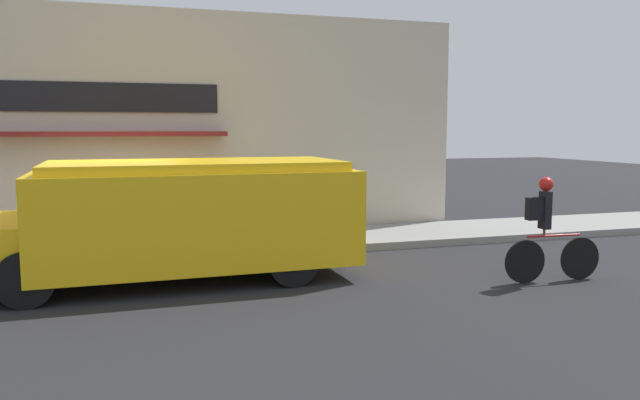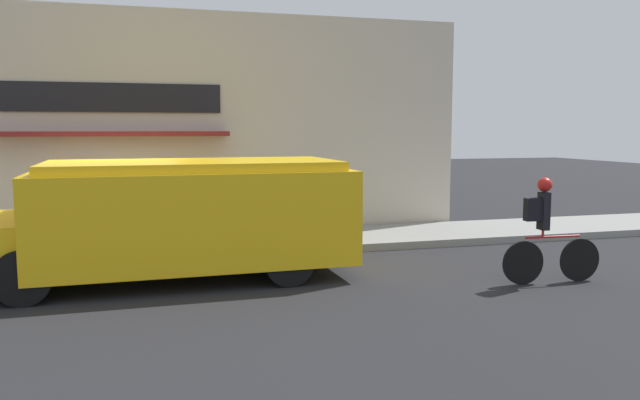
{
  "view_description": "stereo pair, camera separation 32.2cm",
  "coord_description": "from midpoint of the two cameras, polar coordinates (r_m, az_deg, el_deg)",
  "views": [
    {
      "loc": [
        0.35,
        -11.49,
        2.45
      ],
      "look_at": [
        3.86,
        -0.2,
        1.1
      ],
      "focal_mm": 35.0,
      "sensor_mm": 36.0,
      "label": 1
    },
    {
      "loc": [
        0.66,
        -11.58,
        2.45
      ],
      "look_at": [
        3.86,
        -0.2,
        1.1
      ],
      "focal_mm": 35.0,
      "sensor_mm": 36.0,
      "label": 2
    }
  ],
  "objects": [
    {
      "name": "school_bus",
      "position": [
        10.4,
        -13.76,
        -1.49
      ],
      "size": [
        6.21,
        2.83,
        1.93
      ],
      "rotation": [
        0.0,
        0.0,
        0.02
      ],
      "color": "yellow",
      "rests_on": "ground_plane"
    },
    {
      "name": "storefront",
      "position": [
        14.04,
        -19.47,
        6.39
      ],
      "size": [
        15.95,
        0.89,
        5.01
      ],
      "color": "beige",
      "rests_on": "ground_plane"
    },
    {
      "name": "sidewalk",
      "position": [
        12.93,
        -19.28,
        -4.42
      ],
      "size": [
        28.0,
        2.34,
        0.16
      ],
      "color": "gray",
      "rests_on": "ground_plane"
    },
    {
      "name": "ground_plane",
      "position": [
        11.8,
        -19.45,
        -5.84
      ],
      "size": [
        70.0,
        70.0,
        0.0
      ],
      "primitive_type": "plane",
      "color": "#232326"
    },
    {
      "name": "cyclist",
      "position": [
        10.55,
        19.25,
        -2.7
      ],
      "size": [
        1.7,
        0.23,
        1.7
      ],
      "rotation": [
        0.0,
        0.0,
        -0.05
      ],
      "color": "black",
      "rests_on": "ground_plane"
    }
  ]
}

